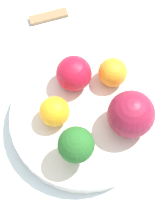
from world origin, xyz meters
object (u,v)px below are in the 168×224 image
spoon (49,17)px  apple_red (74,74)px  broccoli (76,145)px  orange_back (113,72)px  bowl (84,119)px  apple_green (131,114)px  orange_front (55,111)px

spoon → apple_red: bearing=49.2°
broccoli → spoon: 0.25m
apple_red → orange_back: 0.05m
bowl → broccoli: 0.08m
spoon → apple_green: bearing=61.9°
apple_red → apple_green: size_ratio=0.79×
bowl → spoon: size_ratio=3.52×
apple_red → orange_back: (-0.03, 0.04, -0.00)m
apple_red → spoon: bearing=-130.8°
apple_green → orange_front: 0.10m
apple_green → spoon: apple_green is taller
bowl → orange_front: size_ratio=5.05×
apple_red → orange_back: apple_red is taller
broccoli → apple_red: (-0.09, -0.06, -0.01)m
apple_green → orange_front: apple_green is taller
bowl → apple_green: apple_green is taller
bowl → apple_green: bearing=109.3°
broccoli → apple_green: (-0.07, 0.04, -0.01)m
apple_green → orange_back: (-0.05, -0.05, -0.01)m
spoon → orange_back: bearing=67.9°
broccoli → apple_red: size_ratio=1.29×
broccoli → apple_green: size_ratio=1.02×
orange_front → orange_back: bearing=158.1°
broccoli → orange_front: bearing=-120.2°
apple_red → orange_front: 0.06m
bowl → orange_back: size_ratio=5.08×
apple_green → spoon: bearing=-118.1°
apple_green → orange_front: size_ratio=1.53×
bowl → orange_back: 0.08m
orange_back → spoon: size_ratio=0.69×
orange_back → bowl: bearing=-4.6°
apple_green → bowl: bearing=-70.7°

